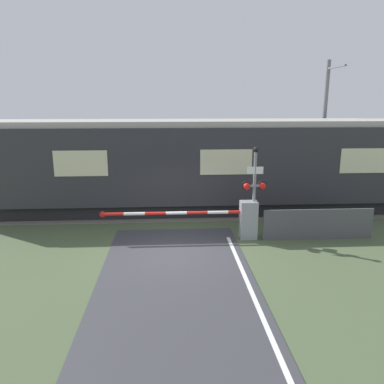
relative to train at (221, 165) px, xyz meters
name	(u,v)px	position (x,y,z in m)	size (l,w,h in m)	color
ground_plane	(175,250)	(-2.11, -4.49, -2.04)	(80.00, 80.00, 0.00)	#475638
track_bed	(174,210)	(-2.11, 0.00, -2.02)	(36.00, 3.20, 0.13)	#666056
train	(221,165)	(0.00, 0.00, 0.00)	(20.77, 2.82, 3.99)	black
crossing_barrier	(238,219)	(0.13, -3.56, -1.31)	(5.49, 0.44, 1.36)	gray
signal_post	(254,187)	(0.69, -3.52, -0.19)	(0.86, 0.26, 3.27)	gray
catenary_pole	(324,128)	(5.32, 2.07, 1.44)	(0.20, 1.90, 6.67)	slate
roadside_fence	(318,224)	(2.96, -3.78, -1.49)	(3.93, 0.06, 1.10)	#4C4C51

